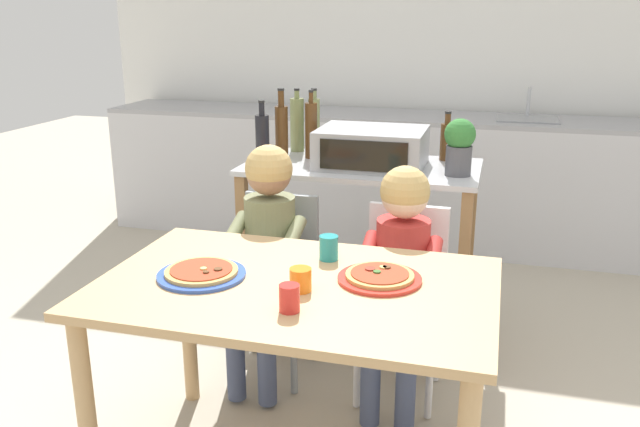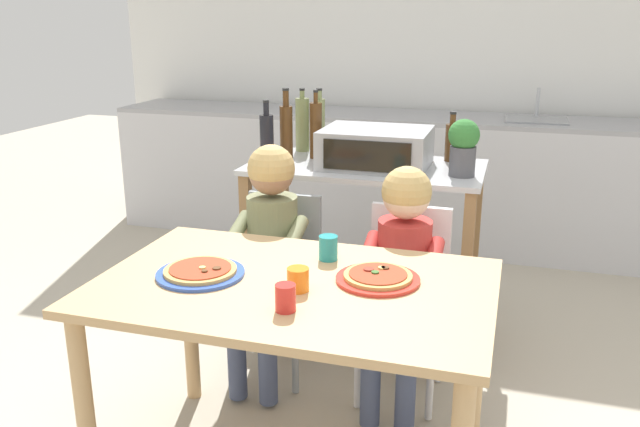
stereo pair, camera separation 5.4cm
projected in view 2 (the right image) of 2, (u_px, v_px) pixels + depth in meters
name	position (u px, v px, depth m)	size (l,w,h in m)	color
ground_plane	(370.00, 328.00, 3.49)	(12.11, 12.11, 0.00)	#B7AD99
back_wall_tiled	(430.00, 48.00, 4.81)	(4.93, 0.14, 2.70)	white
kitchen_counter	(417.00, 179.00, 4.70)	(4.44, 0.60, 1.12)	silver
kitchen_island_cart	(365.00, 222.00, 3.29)	(1.14, 0.60, 0.89)	#B7BABF
toaster_oven	(376.00, 148.00, 3.14)	(0.51, 0.41, 0.18)	#999BA0
bottle_slim_sauce	(267.00, 137.00, 3.24)	(0.07, 0.07, 0.31)	black
bottle_brown_beer	(319.00, 124.00, 3.46)	(0.06, 0.06, 0.34)	olive
bottle_tall_green_wine	(286.00, 130.00, 3.32)	(0.07, 0.07, 0.35)	#4C2D14
bottle_dark_olive_oil	(302.00, 124.00, 3.49)	(0.07, 0.07, 0.33)	olive
bottle_squat_spirits	(452.00, 141.00, 3.26)	(0.07, 0.07, 0.25)	#4C2D14
bottle_clear_vinegar	(316.00, 130.00, 3.32)	(0.06, 0.06, 0.34)	#4C2D14
potted_herb_plant	(463.00, 145.00, 2.95)	(0.14, 0.14, 0.26)	#4C4C51
dining_table	(294.00, 312.00, 2.19)	(1.30, 0.83, 0.75)	tan
dining_chair_left	(278.00, 271.00, 2.98)	(0.36, 0.36, 0.81)	gray
dining_chair_right	(405.00, 288.00, 2.80)	(0.36, 0.36, 0.81)	silver
child_in_olive_shirt	(268.00, 235.00, 2.81)	(0.32, 0.42, 1.05)	#424C6B
child_in_red_shirt	(402.00, 258.00, 2.63)	(0.32, 0.42, 1.01)	#424C6B
pizza_plate_blue_rimmed	(200.00, 272.00, 2.22)	(0.30, 0.30, 0.03)	#3356B7
pizza_plate_red_rimmed	(378.00, 277.00, 2.17)	(0.28, 0.28, 0.03)	red
drinking_cup_orange	(298.00, 279.00, 2.09)	(0.07, 0.07, 0.08)	orange
drinking_cup_teal	(328.00, 248.00, 2.35)	(0.07, 0.07, 0.09)	teal
drinking_cup_red	(286.00, 298.00, 1.95)	(0.06, 0.06, 0.08)	red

